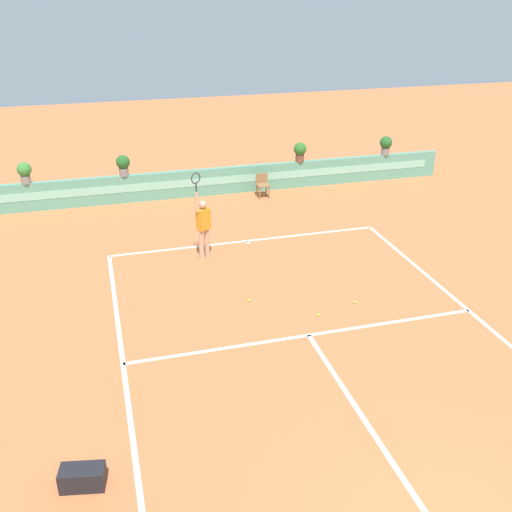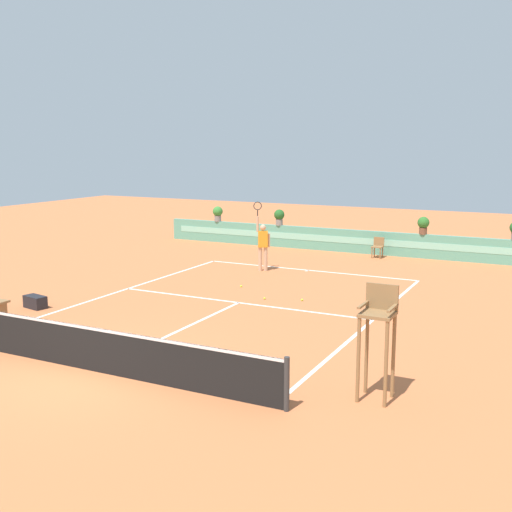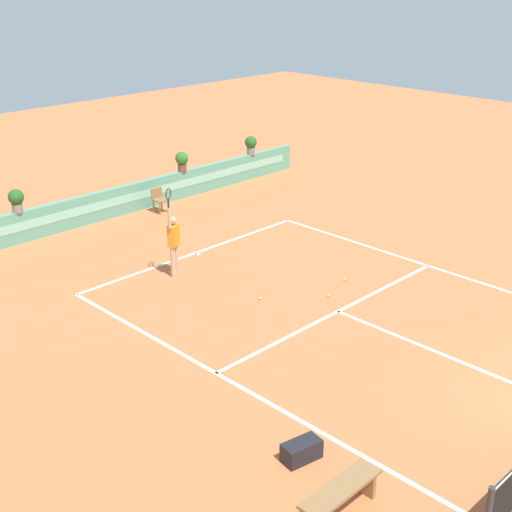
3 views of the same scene
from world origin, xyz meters
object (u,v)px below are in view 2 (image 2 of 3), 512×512
potted_plant_left (279,216)px  potted_plant_far_left (218,213)px  tennis_ball_near_baseline (241,286)px  gear_bag (35,302)px  tennis_player (263,243)px  potted_plant_right (423,224)px  tennis_ball_mid_court (265,298)px  tennis_ball_by_sideline (302,300)px  umpire_chair (378,329)px  ball_kid_chair (378,246)px

potted_plant_left → potted_plant_far_left: bearing=180.0°
tennis_ball_near_baseline → potted_plant_left: (-2.35, 8.13, 1.38)m
gear_bag → tennis_player: size_ratio=0.27×
potted_plant_right → tennis_ball_mid_court: bearing=-106.5°
tennis_ball_by_sideline → potted_plant_far_left: 12.15m
tennis_player → tennis_ball_by_sideline: bearing=-49.3°
umpire_chair → potted_plant_far_left: 19.41m
potted_plant_right → tennis_player: bearing=-131.5°
tennis_player → potted_plant_far_left: tennis_player is taller
tennis_ball_by_sideline → potted_plant_far_left: (-8.12, 8.94, 1.38)m
umpire_chair → tennis_ball_mid_court: bearing=131.3°
tennis_ball_mid_court → tennis_ball_near_baseline: bearing=141.2°
tennis_player → potted_plant_left: tennis_player is taller
tennis_ball_by_sideline → potted_plant_left: 10.27m
gear_bag → tennis_ball_by_sideline: bearing=32.8°
tennis_ball_by_sideline → potted_plant_right: size_ratio=0.09×
ball_kid_chair → gear_bag: (-6.54, -12.43, -0.30)m
tennis_player → potted_plant_far_left: 7.36m
ball_kid_chair → gear_bag: ball_kid_chair is taller
umpire_chair → tennis_ball_near_baseline: umpire_chair is taller
ball_kid_chair → potted_plant_left: bearing=171.4°
tennis_ball_near_baseline → tennis_ball_by_sideline: size_ratio=1.00×
gear_bag → potted_plant_right: (8.21, 13.16, 1.23)m
umpire_chair → tennis_player: bearing=126.1°
tennis_player → tennis_ball_by_sideline: 4.83m
tennis_ball_mid_court → potted_plant_right: size_ratio=0.09×
tennis_ball_near_baseline → potted_plant_left: potted_plant_left is taller
tennis_player → tennis_ball_mid_court: tennis_player is taller
tennis_ball_mid_court → tennis_ball_by_sideline: size_ratio=1.00×
gear_bag → tennis_player: 8.59m
gear_bag → tennis_ball_by_sideline: gear_bag is taller
tennis_ball_mid_court → potted_plant_left: 10.10m
gear_bag → umpire_chair: bearing=-10.5°
gear_bag → tennis_ball_mid_court: gear_bag is taller
tennis_ball_near_baseline → potted_plant_right: bearing=62.9°
umpire_chair → tennis_ball_mid_court: 7.91m
tennis_ball_near_baseline → tennis_ball_mid_court: same height
umpire_chair → potted_plant_left: umpire_chair is taller
gear_bag → tennis_player: (3.48, 7.81, 0.87)m
tennis_player → ball_kid_chair: bearing=56.5°
tennis_ball_mid_court → gear_bag: bearing=-144.5°
tennis_ball_near_baseline → tennis_ball_mid_court: (1.42, -1.14, 0.00)m
ball_kid_chair → tennis_ball_mid_court: ball_kid_chair is taller
ball_kid_chair → tennis_ball_near_baseline: bearing=-108.6°
tennis_ball_near_baseline → potted_plant_left: size_ratio=0.09×
umpire_chair → potted_plant_far_left: size_ratio=2.96×
potted_plant_right → potted_plant_far_left: bearing=180.0°
umpire_chair → tennis_ball_mid_court: umpire_chair is taller
gear_bag → tennis_ball_mid_court: bearing=35.5°
ball_kid_chair → tennis_ball_mid_court: (-1.08, -8.54, -0.44)m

